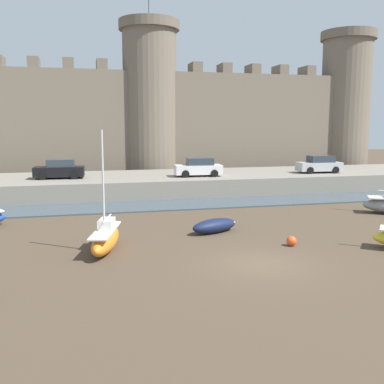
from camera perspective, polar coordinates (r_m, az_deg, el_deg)
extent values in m
plane|color=#4C3D2D|center=(19.99, 8.71, -9.05)|extent=(160.00, 160.00, 0.00)
cube|color=#3D4C56|center=(33.99, -0.99, -1.56)|extent=(80.00, 4.50, 0.10)
cube|color=gray|center=(40.90, -3.24, 1.15)|extent=(59.76, 10.00, 1.52)
cube|color=#706354|center=(49.97, -5.31, 8.29)|extent=(47.76, 2.80, 11.65)
cylinder|color=#706354|center=(50.01, -5.34, 10.75)|extent=(5.78, 5.78, 15.95)
cylinder|color=#675B4D|center=(51.05, -5.48, 20.30)|extent=(6.47, 6.47, 1.00)
cylinder|color=#4C4742|center=(51.50, -5.52, 22.48)|extent=(0.10, 0.10, 3.00)
cylinder|color=#706354|center=(58.51, 18.86, 10.01)|extent=(5.78, 5.78, 15.95)
cylinder|color=#675B4D|center=(59.41, 19.27, 18.20)|extent=(6.47, 6.47, 1.00)
cube|color=#6A5E4F|center=(50.01, -19.44, 15.17)|extent=(1.10, 2.52, 1.10)
cube|color=#6A5E4F|center=(49.82, -15.43, 15.37)|extent=(1.10, 2.52, 1.10)
cube|color=#6A5E4F|center=(49.87, -11.40, 15.50)|extent=(1.10, 2.52, 1.10)
cube|color=#6A5E4F|center=(51.34, 0.41, 15.46)|extent=(1.10, 2.52, 1.10)
cube|color=#6A5E4F|center=(52.27, 4.13, 15.31)|extent=(1.10, 2.52, 1.10)
cube|color=#6A5E4F|center=(53.39, 7.71, 15.12)|extent=(1.10, 2.52, 1.10)
cube|color=#6A5E4F|center=(54.69, 11.13, 14.88)|extent=(1.10, 2.52, 1.10)
cube|color=#6A5E4F|center=(56.17, 14.36, 14.60)|extent=(1.10, 2.52, 1.10)
ellipsoid|color=#141E3D|center=(25.29, 2.88, -4.30)|extent=(3.15, 2.11, 0.79)
ellipsoid|color=navy|center=(25.28, 2.88, -4.16)|extent=(2.57, 1.69, 0.44)
cube|color=beige|center=(25.13, 2.48, -4.14)|extent=(0.53, 0.90, 0.06)
cube|color=beige|center=(26.01, 4.87, -3.78)|extent=(0.48, 0.64, 0.08)
ellipsoid|color=orange|center=(22.04, -10.91, -6.03)|extent=(2.05, 4.43, 1.05)
cube|color=silver|center=(21.92, -10.94, -4.80)|extent=(1.77, 3.89, 0.08)
cube|color=silver|center=(22.17, -10.80, -3.95)|extent=(0.94, 1.33, 0.44)
cylinder|color=silver|center=(21.29, -11.24, 1.39)|extent=(0.10, 0.10, 4.74)
cylinder|color=silver|center=(22.23, -10.76, -3.31)|extent=(0.56, 1.90, 0.08)
sphere|color=#E04C1E|center=(23.10, 12.52, -6.10)|extent=(0.50, 0.50, 0.50)
cube|color=black|center=(39.42, -16.50, 2.53)|extent=(4.19, 1.93, 0.80)
cube|color=#2D3842|center=(39.34, -16.33, 3.55)|extent=(2.34, 1.62, 0.64)
cylinder|color=black|center=(38.76, -18.48, 1.93)|extent=(0.65, 0.22, 0.64)
cylinder|color=black|center=(40.43, -18.16, 2.20)|extent=(0.65, 0.22, 0.64)
cylinder|color=black|center=(38.49, -14.73, 2.04)|extent=(0.65, 0.22, 0.64)
cylinder|color=black|center=(40.17, -14.56, 2.31)|extent=(0.65, 0.22, 0.64)
cube|color=silver|center=(39.43, 0.79, 2.88)|extent=(4.19, 1.93, 0.80)
cube|color=#2D3842|center=(39.39, 1.01, 3.90)|extent=(2.34, 1.62, 0.64)
cylinder|color=black|center=(38.39, -0.82, 2.31)|extent=(0.65, 0.22, 0.64)
cylinder|color=black|center=(40.06, -1.24, 2.57)|extent=(0.65, 0.22, 0.64)
cylinder|color=black|center=(38.90, 2.87, 2.38)|extent=(0.65, 0.22, 0.64)
cylinder|color=black|center=(40.55, 2.32, 2.63)|extent=(0.65, 0.22, 0.64)
cube|color=#B2B5B7|center=(44.01, 15.82, 3.15)|extent=(4.19, 1.93, 0.80)
cube|color=#2D3842|center=(44.02, 16.03, 4.06)|extent=(2.34, 1.62, 0.64)
cylinder|color=black|center=(42.72, 14.78, 2.66)|extent=(0.65, 0.22, 0.64)
cylinder|color=black|center=(44.26, 13.84, 2.89)|extent=(0.65, 0.22, 0.64)
cylinder|color=black|center=(43.86, 17.79, 2.68)|extent=(0.65, 0.22, 0.64)
cylinder|color=black|center=(45.36, 16.78, 2.90)|extent=(0.65, 0.22, 0.64)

